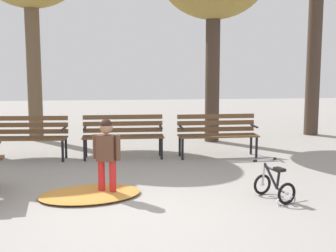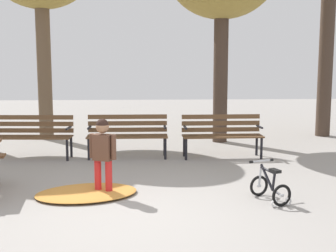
{
  "view_description": "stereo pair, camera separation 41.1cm",
  "coord_description": "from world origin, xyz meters",
  "px_view_note": "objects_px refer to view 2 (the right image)",
  "views": [
    {
      "loc": [
        -0.17,
        -5.44,
        1.89
      ],
      "look_at": [
        0.66,
        1.99,
        0.85
      ],
      "focal_mm": 48.56,
      "sensor_mm": 36.0,
      "label": 1
    },
    {
      "loc": [
        0.24,
        -5.47,
        1.89
      ],
      "look_at": [
        0.66,
        1.99,
        0.85
      ],
      "focal_mm": 48.56,
      "sensor_mm": 36.0,
      "label": 2
    }
  ],
  "objects_px": {
    "park_bench_left": "(128,132)",
    "child_standing": "(103,150)",
    "kids_bicycle": "(270,187)",
    "park_bench_far_left": "(32,133)",
    "park_bench_right": "(222,132)"
  },
  "relations": [
    {
      "from": "park_bench_far_left",
      "to": "child_standing",
      "type": "distance_m",
      "value": 3.1
    },
    {
      "from": "park_bench_left",
      "to": "kids_bicycle",
      "type": "distance_m",
      "value": 3.71
    },
    {
      "from": "park_bench_left",
      "to": "child_standing",
      "type": "distance_m",
      "value": 2.64
    },
    {
      "from": "park_bench_far_left",
      "to": "kids_bicycle",
      "type": "xyz_separation_m",
      "value": [
        3.95,
        -3.08,
        -0.31
      ]
    },
    {
      "from": "park_bench_left",
      "to": "park_bench_right",
      "type": "height_order",
      "value": "same"
    },
    {
      "from": "park_bench_far_left",
      "to": "park_bench_left",
      "type": "bearing_deg",
      "value": -0.35
    },
    {
      "from": "park_bench_far_left",
      "to": "kids_bicycle",
      "type": "relative_size",
      "value": 2.59
    },
    {
      "from": "park_bench_far_left",
      "to": "child_standing",
      "type": "bearing_deg",
      "value": -58.27
    },
    {
      "from": "park_bench_left",
      "to": "kids_bicycle",
      "type": "height_order",
      "value": "park_bench_left"
    },
    {
      "from": "park_bench_left",
      "to": "child_standing",
      "type": "relative_size",
      "value": 1.45
    },
    {
      "from": "park_bench_right",
      "to": "child_standing",
      "type": "distance_m",
      "value": 3.34
    },
    {
      "from": "park_bench_left",
      "to": "kids_bicycle",
      "type": "relative_size",
      "value": 2.55
    },
    {
      "from": "child_standing",
      "to": "kids_bicycle",
      "type": "xyz_separation_m",
      "value": [
        2.32,
        -0.45,
        -0.45
      ]
    },
    {
      "from": "park_bench_far_left",
      "to": "park_bench_right",
      "type": "relative_size",
      "value": 1.01
    },
    {
      "from": "park_bench_far_left",
      "to": "park_bench_right",
      "type": "bearing_deg",
      "value": -1.4
    }
  ]
}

